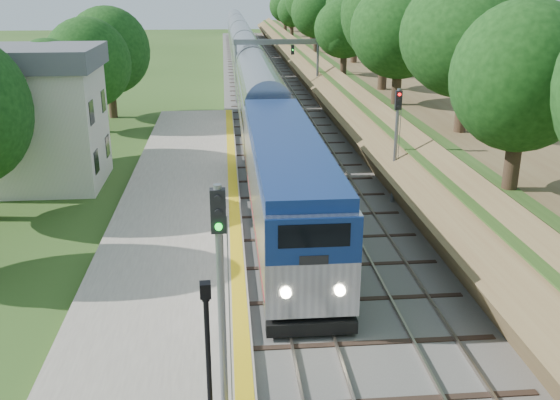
{
  "coord_description": "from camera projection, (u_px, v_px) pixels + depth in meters",
  "views": [
    {
      "loc": [
        -2.66,
        -6.47,
        11.35
      ],
      "look_at": [
        -0.5,
        17.89,
        2.8
      ],
      "focal_mm": 40.0,
      "sensor_mm": 36.0,
      "label": 1
    }
  ],
  "objects": [
    {
      "name": "trackbed",
      "position": [
        269.0,
        94.0,
        66.61
      ],
      "size": [
        9.5,
        170.0,
        0.28
      ],
      "color": "#4C4944",
      "rests_on": "ground"
    },
    {
      "name": "platform",
      "position": [
        166.0,
        281.0,
        24.6
      ],
      "size": [
        6.4,
        68.0,
        0.38
      ],
      "primitive_type": "cube",
      "color": "gray",
      "rests_on": "ground"
    },
    {
      "name": "yellow_stripe",
      "position": [
        238.0,
        274.0,
        24.77
      ],
      "size": [
        0.55,
        68.0,
        0.01
      ],
      "primitive_type": "cube",
      "color": "gold",
      "rests_on": "platform"
    },
    {
      "name": "embankment",
      "position": [
        346.0,
        75.0,
        66.69
      ],
      "size": [
        10.64,
        170.0,
        11.7
      ],
      "color": "brown",
      "rests_on": "ground"
    },
    {
      "name": "station_building",
      "position": [
        27.0,
        116.0,
        35.74
      ],
      "size": [
        8.6,
        6.6,
        8.0
      ],
      "color": "silver",
      "rests_on": "ground"
    },
    {
      "name": "signal_gantry",
      "position": [
        277.0,
        54.0,
        60.38
      ],
      "size": [
        8.4,
        0.38,
        6.2
      ],
      "color": "slate",
      "rests_on": "ground"
    },
    {
      "name": "trees_behind_platform",
      "position": [
        30.0,
        149.0,
        27.06
      ],
      "size": [
        7.82,
        53.32,
        7.21
      ],
      "color": "#332316",
      "rests_on": "ground"
    },
    {
      "name": "train",
      "position": [
        245.0,
        58.0,
        78.12
      ],
      "size": [
        3.14,
        125.84,
        4.62
      ],
      "color": "black",
      "rests_on": "trackbed"
    },
    {
      "name": "lamppost_far",
      "position": [
        209.0,
        368.0,
        15.52
      ],
      "size": [
        0.42,
        0.42,
        4.25
      ],
      "color": "black",
      "rests_on": "platform"
    },
    {
      "name": "signal_platform",
      "position": [
        221.0,
        279.0,
        15.59
      ],
      "size": [
        0.38,
        0.3,
        6.44
      ],
      "color": "slate",
      "rests_on": "platform"
    },
    {
      "name": "signal_farside",
      "position": [
        396.0,
        134.0,
        32.5
      ],
      "size": [
        0.34,
        0.27,
        6.13
      ],
      "color": "slate",
      "rests_on": "ground"
    }
  ]
}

